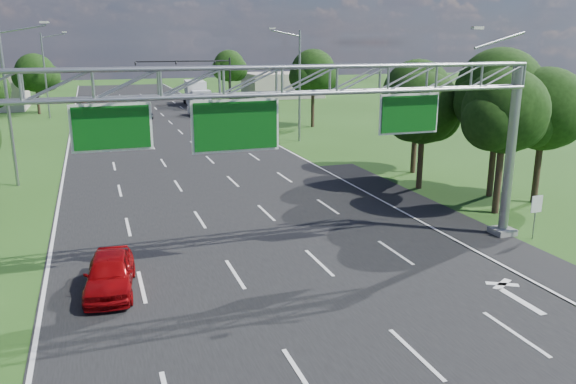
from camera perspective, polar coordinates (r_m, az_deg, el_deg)
name	(u,v)px	position (r m, az deg, el deg)	size (l,w,h in m)	color
ground	(196,173)	(40.24, -9.30, 1.97)	(220.00, 220.00, 0.00)	#224514
road	(196,173)	(40.24, -9.30, 1.97)	(18.00, 180.00, 0.02)	black
road_flare	(454,225)	(29.60, 16.52, -3.19)	(3.00, 30.00, 0.02)	black
sign_gantry	(281,96)	(21.90, -0.68, 9.68)	(23.50, 1.00, 9.56)	gray
regulatory_sign	(536,208)	(28.33, 23.90, -1.50)	(0.60, 0.08, 2.10)	gray
traffic_signal	(203,72)	(75.11, -8.59, 11.93)	(12.21, 0.24, 7.00)	black
streetlight_l_near	(10,98)	(39.10, -26.36, 8.55)	(2.97, 0.22, 10.16)	gray
streetlight_l_far	(47,71)	(73.90, -23.32, 11.18)	(2.97, 0.22, 10.16)	gray
streetlight_r_mid	(298,80)	(51.98, 0.98, 11.28)	(2.97, 0.22, 10.16)	gray
tree_cluster_right	(474,105)	(35.32, 18.40, 8.37)	(9.91, 14.60, 8.68)	#2D2116
tree_verge_lc	(36,75)	(79.07, -24.25, 10.82)	(5.76, 4.80, 7.62)	#2D2116
tree_verge_rd	(314,74)	(61.17, 2.62, 11.87)	(5.76, 4.80, 8.28)	#2D2116
tree_verge_re	(230,67)	(89.23, -5.95, 12.49)	(5.76, 4.80, 7.84)	#2D2116
building_right	(282,85)	(95.95, -0.59, 10.82)	(12.00, 9.00, 4.00)	#AA9F8F
red_coupe	(110,273)	(21.78, -17.66, -7.86)	(1.70, 4.22, 1.44)	#8E0609
car_queue_a	(129,111)	(72.71, -15.87, 7.94)	(2.09, 5.15, 1.49)	silver
car_queue_b	(144,114)	(70.49, -14.47, 7.68)	(1.85, 4.00, 1.11)	black
car_queue_d	(198,110)	(71.65, -9.12, 8.24)	(1.62, 4.65, 1.53)	silver
box_truck	(197,94)	(83.92, -9.28, 9.81)	(3.20, 9.40, 3.49)	silver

